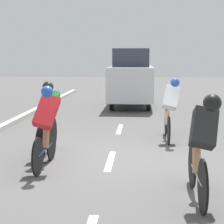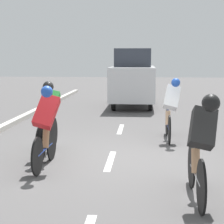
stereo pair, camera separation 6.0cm
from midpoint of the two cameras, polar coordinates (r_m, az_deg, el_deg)
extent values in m
plane|color=#565454|center=(7.42, -0.38, -7.04)|extent=(60.00, 60.00, 0.00)
cube|color=white|center=(7.23, -0.51, -7.44)|extent=(0.12, 1.40, 0.01)
cube|color=white|center=(10.34, 1.00, -2.62)|extent=(0.12, 1.40, 0.01)
cylinder|color=black|center=(9.58, 8.04, -1.54)|extent=(0.03, 0.68, 0.68)
cylinder|color=black|center=(8.61, 8.45, -2.67)|extent=(0.03, 0.68, 0.68)
cylinder|color=navy|center=(9.09, 8.24, -2.08)|extent=(0.04, 0.99, 0.04)
cylinder|color=navy|center=(9.23, 8.19, -0.60)|extent=(0.04, 0.04, 0.42)
cylinder|color=yellow|center=(9.12, 8.23, -1.40)|extent=(0.07, 0.07, 0.16)
cylinder|color=#DBAD84|center=(9.13, 8.23, -0.88)|extent=(0.12, 0.23, 0.36)
cube|color=white|center=(8.90, 8.79, 2.21)|extent=(0.45, 0.49, 0.64)
sphere|color=blue|center=(8.65, 9.39, 4.45)|extent=(0.20, 0.20, 0.20)
cylinder|color=black|center=(7.32, -9.44, -4.71)|extent=(0.03, 0.66, 0.66)
cylinder|color=black|center=(6.41, -11.53, -6.66)|extent=(0.03, 0.66, 0.66)
cylinder|color=navy|center=(6.86, -10.41, -5.62)|extent=(0.04, 0.98, 0.04)
cylinder|color=navy|center=(6.98, -10.10, -3.61)|extent=(0.04, 0.04, 0.42)
cylinder|color=green|center=(6.89, -10.33, -4.71)|extent=(0.07, 0.07, 0.16)
cylinder|color=#9E704C|center=(6.89, -10.29, -4.02)|extent=(0.12, 0.23, 0.36)
cube|color=red|center=(6.62, -10.18, 0.06)|extent=(0.46, 0.50, 0.65)
sphere|color=blue|center=(6.34, -10.13, 3.06)|extent=(0.20, 0.20, 0.20)
cylinder|color=black|center=(8.14, -9.23, -3.21)|extent=(0.03, 0.71, 0.71)
cylinder|color=black|center=(7.23, -11.03, -4.73)|extent=(0.03, 0.71, 0.71)
cylinder|color=red|center=(7.69, -10.08, -3.92)|extent=(0.04, 0.97, 0.04)
cylinder|color=red|center=(7.81, -9.81, -2.16)|extent=(0.04, 0.04, 0.42)
cylinder|color=white|center=(7.71, -10.00, -3.12)|extent=(0.07, 0.07, 0.16)
cylinder|color=tan|center=(7.72, -9.98, -2.50)|extent=(0.12, 0.23, 0.36)
cube|color=green|center=(7.46, -9.94, 1.14)|extent=(0.44, 0.49, 0.64)
sphere|color=black|center=(7.19, -9.96, 3.82)|extent=(0.21, 0.21, 0.21)
cylinder|color=black|center=(5.87, 11.84, -7.83)|extent=(0.03, 0.71, 0.71)
cylinder|color=black|center=(4.94, 13.32, -10.99)|extent=(0.03, 0.71, 0.71)
cylinder|color=#B7B7BC|center=(5.40, 12.51, -9.28)|extent=(0.04, 0.98, 0.04)
cylinder|color=#B7B7BC|center=(5.50, 12.33, -6.65)|extent=(0.04, 0.04, 0.42)
cylinder|color=green|center=(5.42, 12.47, -8.11)|extent=(0.07, 0.07, 0.16)
cylinder|color=tan|center=(5.42, 12.46, -7.23)|extent=(0.12, 0.23, 0.36)
cube|color=black|center=(5.15, 13.51, -2.36)|extent=(0.43, 0.47, 0.60)
sphere|color=black|center=(4.89, 14.68, 1.34)|extent=(0.23, 0.23, 0.23)
cylinder|color=black|center=(13.93, 5.46, 1.52)|extent=(0.14, 0.64, 0.64)
cylinder|color=black|center=(13.97, -0.12, 1.58)|extent=(0.14, 0.64, 0.64)
cylinder|color=black|center=(16.28, 5.31, 2.51)|extent=(0.14, 0.64, 0.64)
cylinder|color=black|center=(16.31, 0.53, 2.55)|extent=(0.14, 0.64, 0.64)
cube|color=silver|center=(15.05, 2.82, 4.49)|extent=(1.70, 3.81, 1.28)
cube|color=#2D333D|center=(15.21, 2.87, 8.26)|extent=(1.39, 2.09, 0.70)
camera|label=1|loc=(0.03, -90.24, -0.04)|focal=60.00mm
camera|label=2|loc=(0.03, 89.76, 0.04)|focal=60.00mm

